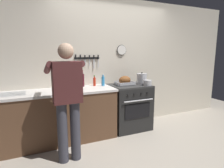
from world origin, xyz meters
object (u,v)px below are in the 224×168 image
saucepan (148,83)px  stove (129,107)px  roasting_pan (125,81)px  bottle_hot_sauce (94,82)px  stock_pot (142,79)px  bottle_dish_soap (103,81)px  bottle_cooking_oil (76,83)px  bottle_wine_red (82,80)px  cutting_board (65,91)px  person_cook (67,96)px

saucepan → stove: bearing=143.9°
roasting_pan → bottle_hot_sauce: bearing=165.3°
roasting_pan → stock_pot: bearing=-2.8°
stove → bottle_dish_soap: size_ratio=3.97×
stock_pot → bottle_hot_sauce: stock_pot is taller
bottle_cooking_oil → bottle_dish_soap: size_ratio=1.04×
bottle_hot_sauce → bottle_cooking_oil: bearing=-169.8°
saucepan → bottle_hot_sauce: bottle_hot_sauce is taller
bottle_hot_sauce → bottle_wine_red: bearing=175.1°
stock_pot → bottle_wine_red: 1.20m
cutting_board → bottle_wine_red: size_ratio=1.17×
bottle_cooking_oil → bottle_wine_red: bottle_wine_red is taller
bottle_hot_sauce → person_cook: bearing=-129.2°
roasting_pan → bottle_hot_sauce: 0.60m
saucepan → bottle_wine_red: bearing=161.4°
bottle_cooking_oil → bottle_wine_red: 0.18m
stock_pot → bottle_hot_sauce: 0.97m
cutting_board → bottle_dish_soap: 0.79m
stove → saucepan: size_ratio=5.60×
bottle_wine_red → cutting_board: bearing=-141.8°
stove → roasting_pan: (-0.10, 0.03, 0.53)m
stove → person_cook: size_ratio=0.54×
stock_pot → bottle_dish_soap: stock_pot is taller
bottle_cooking_oil → bottle_dish_soap: bearing=1.0°
bottle_cooking_oil → cutting_board: bearing=-137.6°
roasting_pan → stock_pot: 0.38m
person_cook → roasting_pan: bearing=-65.3°
roasting_pan → bottle_dish_soap: (-0.42, 0.09, 0.01)m
saucepan → bottle_cooking_oil: bottle_cooking_oil is taller
bottle_wine_red → bottle_dish_soap: 0.39m
person_cook → bottle_hot_sauce: 1.07m
stock_pot → bottle_wine_red: bearing=170.9°
stock_pot → bottle_hot_sauce: (-0.96, 0.17, -0.02)m
stove → stock_pot: (0.28, 0.01, 0.56)m
bottle_hot_sauce → bottle_dish_soap: (0.15, -0.06, 0.01)m
bottle_wine_red → person_cook: bearing=-117.6°
person_cook → bottle_wine_red: person_cook is taller
stock_pot → bottle_cooking_oil: size_ratio=1.01×
person_cook → bottle_wine_red: (0.44, 0.85, 0.08)m
stove → bottle_hot_sauce: size_ratio=4.45×
roasting_pan → bottle_cooking_oil: bearing=175.0°
bottle_cooking_oil → bottle_hot_sauce: bearing=10.2°
roasting_pan → stove: bearing=-14.4°
cutting_board → bottle_wine_red: (0.37, 0.29, 0.12)m
stove → roasting_pan: bearing=165.6°
stove → bottle_cooking_oil: bottle_cooking_oil is taller
stove → bottle_hot_sauce: bottle_hot_sauce is taller
stove → bottle_wine_red: bottle_wine_red is taller
bottle_wine_red → stove: bearing=-12.2°
saucepan → bottle_hot_sauce: size_ratio=0.79×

